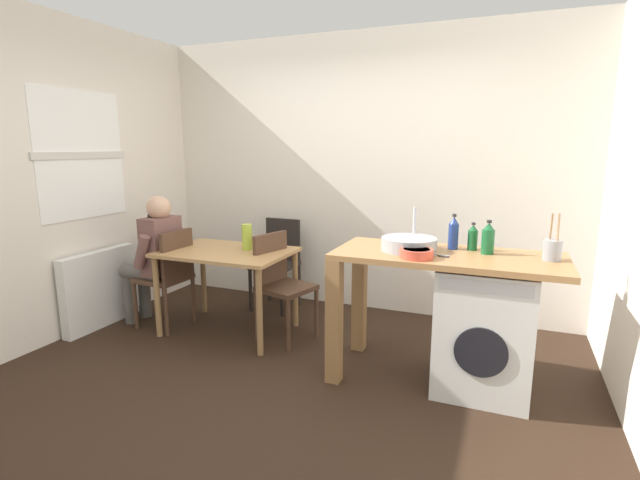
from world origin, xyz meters
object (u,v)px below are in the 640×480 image
object	(u,v)px
seated_person	(155,254)
washing_machine	(484,328)
bottle_clear_small	(488,239)
vase	(247,237)
bottle_tall_green	(453,233)
bottle_squat_brown	(473,238)
chair_opposite	(280,280)
chair_person_seat	(169,273)
chair_spare_by_wall	(278,258)
dining_table	(227,261)
utensil_crock	(552,250)
mixing_bowl	(417,253)

from	to	relation	value
seated_person	washing_machine	bearing A→B (deg)	-89.46
bottle_clear_small	vase	bearing A→B (deg)	173.66
bottle_tall_green	vase	size ratio (longest dim) A/B	1.10
bottle_squat_brown	chair_opposite	bearing A→B (deg)	176.09
seated_person	chair_person_seat	bearing A→B (deg)	-90.00
chair_spare_by_wall	dining_table	bearing A→B (deg)	84.72
chair_opposite	vase	distance (m)	0.48
dining_table	utensil_crock	xyz separation A→B (m)	(2.52, -0.16, 0.35)
bottle_squat_brown	mixing_bowl	xyz separation A→B (m)	(-0.31, -0.38, -0.05)
chair_person_seat	washing_machine	world-z (taller)	chair_person_seat
mixing_bowl	chair_opposite	bearing A→B (deg)	158.59
dining_table	chair_person_seat	distance (m)	0.57
chair_opposite	seated_person	xyz separation A→B (m)	(-1.18, -0.17, 0.16)
chair_opposite	vase	world-z (taller)	vase
dining_table	bottle_clear_small	bearing A→B (deg)	-3.23
chair_spare_by_wall	vase	size ratio (longest dim) A/B	4.01
washing_machine	chair_opposite	bearing A→B (deg)	170.24
bottle_tall_green	utensil_crock	size ratio (longest dim) A/B	0.83
washing_machine	mixing_bowl	xyz separation A→B (m)	(-0.43, -0.20, 0.52)
seated_person	bottle_tall_green	distance (m)	2.63
mixing_bowl	utensil_crock	world-z (taller)	utensil_crock
dining_table	utensil_crock	bearing A→B (deg)	-3.74
dining_table	seated_person	size ratio (longest dim) A/B	0.92
seated_person	bottle_squat_brown	world-z (taller)	seated_person
chair_person_seat	chair_spare_by_wall	world-z (taller)	same
bottle_clear_small	vase	size ratio (longest dim) A/B	1.01
dining_table	chair_person_seat	size ratio (longest dim) A/B	1.22
bottle_tall_green	mixing_bowl	distance (m)	0.41
dining_table	bottle_tall_green	distance (m)	1.94
dining_table	mixing_bowl	size ratio (longest dim) A/B	5.13
chair_spare_by_wall	bottle_tall_green	xyz separation A→B (m)	(1.80, -0.83, 0.52)
chair_person_seat	bottle_tall_green	distance (m)	2.50
chair_person_seat	washing_machine	size ratio (longest dim) A/B	1.05
chair_opposite	chair_spare_by_wall	world-z (taller)	same
chair_person_seat	seated_person	xyz separation A→B (m)	(-0.16, 0.01, 0.16)
chair_person_seat	washing_machine	xyz separation A→B (m)	(2.69, -0.11, -0.08)
dining_table	chair_opposite	bearing A→B (deg)	8.39
bottle_squat_brown	seated_person	bearing A→B (deg)	-178.74
dining_table	mixing_bowl	distance (m)	1.79
dining_table	mixing_bowl	world-z (taller)	mixing_bowl
washing_machine	utensil_crock	bearing A→B (deg)	8.10
dining_table	mixing_bowl	xyz separation A→B (m)	(1.71, -0.41, 0.31)
washing_machine	seated_person	bearing A→B (deg)	177.57
seated_person	vase	world-z (taller)	seated_person
chair_person_seat	bottle_squat_brown	size ratio (longest dim) A/B	4.68
washing_machine	utensil_crock	size ratio (longest dim) A/B	2.87
seated_person	bottle_squat_brown	size ratio (longest dim) A/B	6.24
washing_machine	dining_table	bearing A→B (deg)	174.24
bottle_tall_green	vase	distance (m)	1.77
dining_table	washing_machine	bearing A→B (deg)	-5.76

